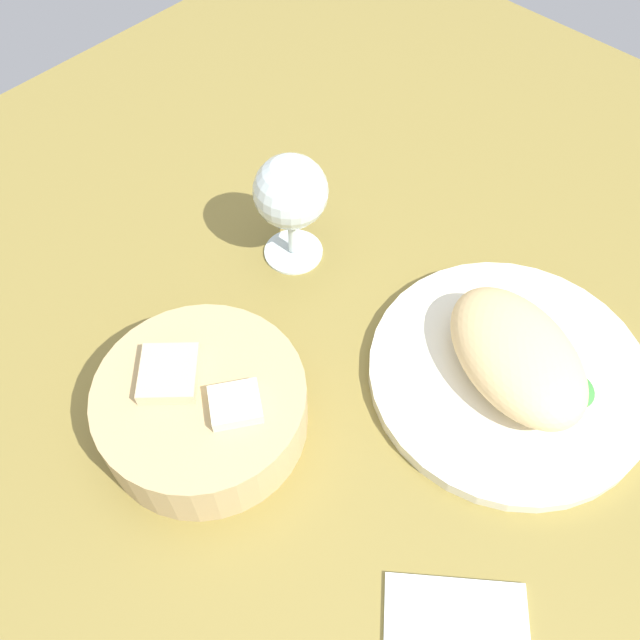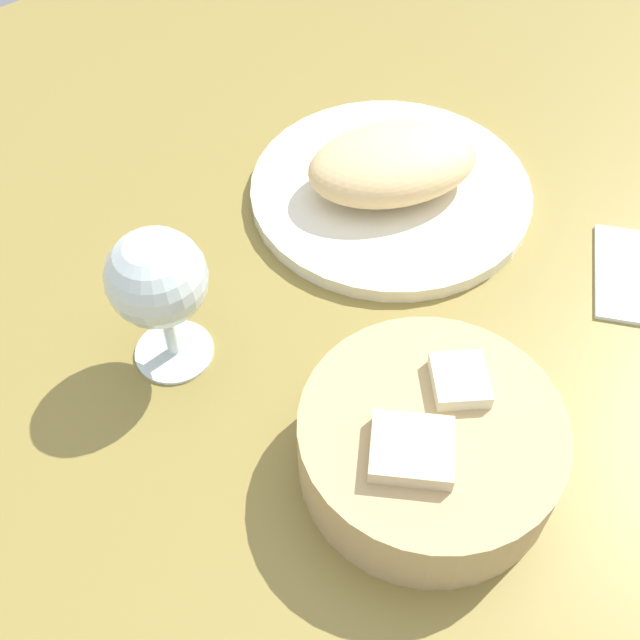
# 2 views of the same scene
# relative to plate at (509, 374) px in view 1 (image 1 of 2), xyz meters

# --- Properties ---
(ground_plane) EXTENTS (1.40, 1.40, 0.02)m
(ground_plane) POSITION_rel_plate_xyz_m (0.03, 0.15, -0.02)
(ground_plane) COLOR olive
(plate) EXTENTS (0.26, 0.26, 0.01)m
(plate) POSITION_rel_plate_xyz_m (0.00, 0.00, 0.00)
(plate) COLOR white
(plate) RESTS_ON ground_plane
(omelette) EXTENTS (0.19, 0.15, 0.05)m
(omelette) POSITION_rel_plate_xyz_m (0.00, 0.00, 0.03)
(omelette) COLOR #EDC786
(omelette) RESTS_ON plate
(lettuce_garnish) EXTENTS (0.04, 0.04, 0.01)m
(lettuce_garnish) POSITION_rel_plate_xyz_m (-0.05, -0.02, 0.01)
(lettuce_garnish) COLOR #3A8739
(lettuce_garnish) RESTS_ON plate
(bread_basket) EXTENTS (0.18, 0.18, 0.07)m
(bread_basket) POSITION_rel_plate_xyz_m (0.17, 0.23, 0.02)
(bread_basket) COLOR tan
(bread_basket) RESTS_ON ground_plane
(wine_glass_near) EXTENTS (0.07, 0.07, 0.13)m
(wine_glass_near) POSITION_rel_plate_xyz_m (0.26, 0.03, 0.08)
(wine_glass_near) COLOR silver
(wine_glass_near) RESTS_ON ground_plane
(folded_napkin) EXTENTS (0.13, 0.12, 0.01)m
(folded_napkin) POSITION_rel_plate_xyz_m (-0.10, 0.21, -0.00)
(folded_napkin) COLOR white
(folded_napkin) RESTS_ON ground_plane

